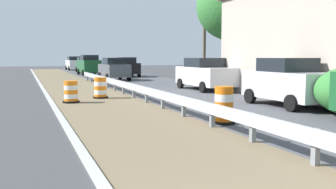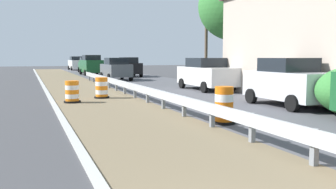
{
  "view_description": "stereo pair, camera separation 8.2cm",
  "coord_description": "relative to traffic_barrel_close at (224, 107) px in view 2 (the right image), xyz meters",
  "views": [
    {
      "loc": [
        -2.38,
        -2.26,
        2.02
      ],
      "look_at": [
        1.55,
        7.7,
        0.91
      ],
      "focal_mm": 39.12,
      "sensor_mm": 36.0,
      "label": 1
    },
    {
      "loc": [
        -2.3,
        -2.29,
        2.02
      ],
      "look_at": [
        1.55,
        7.7,
        0.91
      ],
      "focal_mm": 39.12,
      "sensor_mm": 36.0,
      "label": 2
    }
  ],
  "objects": [
    {
      "name": "traffic_barrel_far",
      "position": [
        -3.7,
        6.89,
        -0.08
      ],
      "size": [
        0.74,
        0.74,
        0.97
      ],
      "color": "orange",
      "rests_on": "ground"
    },
    {
      "name": "car_distant_a",
      "position": [
        4.72,
        10.35,
        0.47
      ],
      "size": [
        2.2,
        4.77,
        1.95
      ],
      "rotation": [
        0.0,
        0.0,
        -1.56
      ],
      "color": "silver",
      "rests_on": "ground"
    },
    {
      "name": "tree_roadside",
      "position": [
        9.03,
        14.16,
        5.16
      ],
      "size": [
        5.59,
        5.59,
        8.2
      ],
      "color": "#4C3D2D",
      "rests_on": "ground"
    },
    {
      "name": "utility_pole_mid",
      "position": [
        7.92,
        16.77,
        4.14
      ],
      "size": [
        0.24,
        1.8,
        8.98
      ],
      "color": "brown",
      "rests_on": "ground"
    },
    {
      "name": "traffic_barrel_mid",
      "position": [
        -2.14,
        8.18,
        -0.06
      ],
      "size": [
        0.74,
        0.74,
        1.02
      ],
      "color": "orange",
      "rests_on": "ground"
    },
    {
      "name": "car_trailing_far_lane",
      "position": [
        1.68,
        37.75,
        0.46
      ],
      "size": [
        2.17,
        4.79,
        1.93
      ],
      "rotation": [
        0.0,
        0.0,
        1.54
      ],
      "color": "#195128",
      "rests_on": "ground"
    },
    {
      "name": "car_lead_near_lane",
      "position": [
        1.17,
        31.49,
        0.59
      ],
      "size": [
        2.22,
        4.33,
        2.21
      ],
      "rotation": [
        0.0,
        0.0,
        1.61
      ],
      "color": "#195128",
      "rests_on": "ground"
    },
    {
      "name": "car_lead_far_lane",
      "position": [
        1.67,
        21.57,
        0.46
      ],
      "size": [
        2.17,
        4.24,
        1.93
      ],
      "rotation": [
        0.0,
        0.0,
        1.6
      ],
      "color": "#4C5156",
      "rests_on": "ground"
    },
    {
      "name": "car_trailing_near_lane",
      "position": [
        4.5,
        2.52,
        0.47
      ],
      "size": [
        2.16,
        4.04,
        1.97
      ],
      "rotation": [
        0.0,
        0.0,
        -1.57
      ],
      "color": "silver",
      "rests_on": "ground"
    },
    {
      "name": "car_mid_far_lane",
      "position": [
        4.21,
        26.72,
        0.47
      ],
      "size": [
        2.06,
        4.41,
        1.96
      ],
      "rotation": [
        0.0,
        0.0,
        -1.6
      ],
      "color": "black",
      "rests_on": "ground"
    },
    {
      "name": "traffic_barrel_close",
      "position": [
        0.0,
        0.0,
        0.0
      ],
      "size": [
        0.7,
        0.7,
        1.13
      ],
      "color": "orange",
      "rests_on": "ground"
    },
    {
      "name": "car_distant_b",
      "position": [
        1.44,
        47.42,
        0.52
      ],
      "size": [
        2.02,
        4.78,
        2.06
      ],
      "rotation": [
        0.0,
        0.0,
        1.6
      ],
      "color": "silver",
      "rests_on": "ground"
    }
  ]
}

